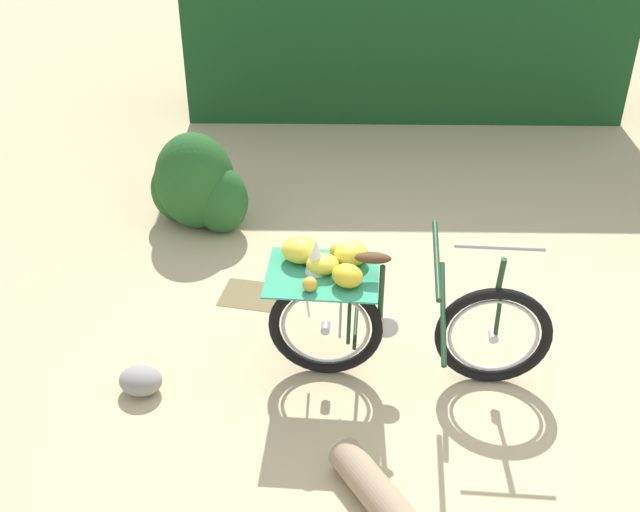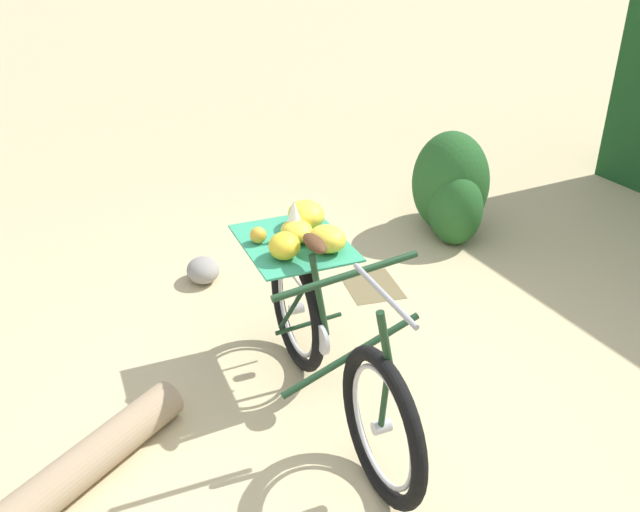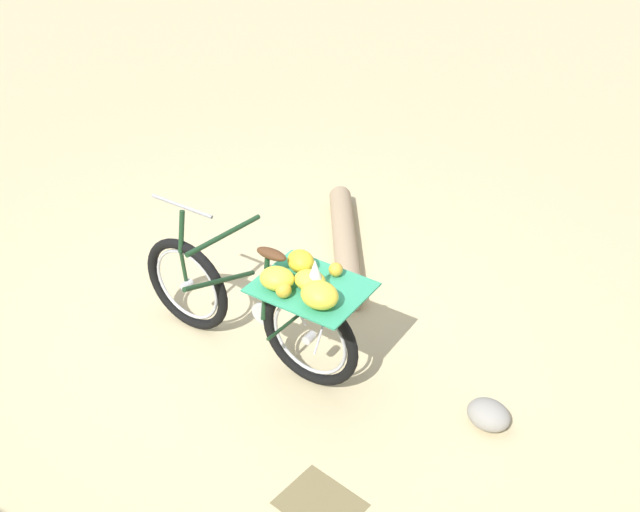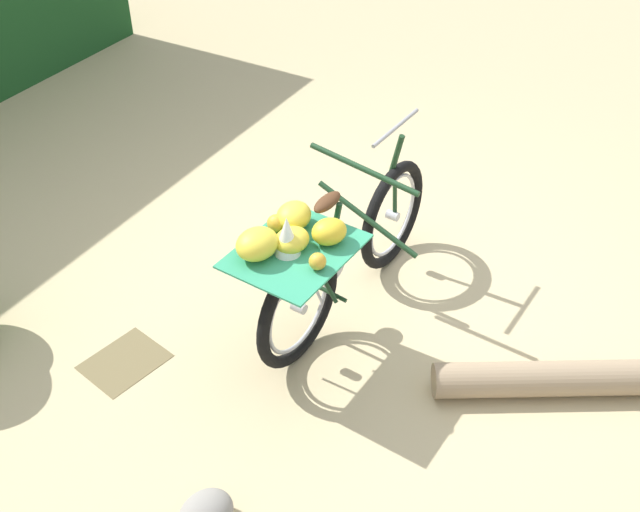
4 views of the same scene
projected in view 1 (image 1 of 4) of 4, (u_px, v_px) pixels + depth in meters
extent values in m
plane|color=#C6B284|center=(411.00, 375.00, 5.18)|extent=(60.00, 60.00, 0.00)
cube|color=#19471E|center=(408.00, 0.00, 8.22)|extent=(4.71, 1.75, 2.40)
torus|color=black|center=(493.00, 336.00, 4.94)|extent=(0.73, 0.16, 0.73)
torus|color=#B7B7BC|center=(493.00, 336.00, 4.94)|extent=(0.56, 0.09, 0.57)
cylinder|color=#B7B7BC|center=(493.00, 336.00, 4.94)|extent=(0.07, 0.09, 0.06)
torus|color=black|center=(326.00, 328.00, 5.01)|extent=(0.73, 0.16, 0.73)
torus|color=#B7B7BC|center=(326.00, 328.00, 5.01)|extent=(0.56, 0.09, 0.57)
cylinder|color=#B7B7BC|center=(326.00, 328.00, 5.01)|extent=(0.07, 0.09, 0.06)
cylinder|color=#19381E|center=(443.00, 313.00, 4.87)|extent=(0.12, 0.70, 0.30)
cylinder|color=#19381E|center=(437.00, 259.00, 4.66)|extent=(0.12, 0.71, 0.11)
cylinder|color=#19381E|center=(381.00, 296.00, 4.83)|extent=(0.05, 0.12, 0.49)
cylinder|color=#19381E|center=(356.00, 327.00, 4.99)|extent=(0.07, 0.38, 0.05)
cylinder|color=#19381E|center=(350.00, 300.00, 4.87)|extent=(0.06, 0.32, 0.47)
cylinder|color=#19381E|center=(498.00, 317.00, 4.85)|extent=(0.03, 0.05, 0.30)
cylinder|color=#19381E|center=(501.00, 277.00, 4.69)|extent=(0.05, 0.10, 0.30)
cylinder|color=gray|center=(500.00, 248.00, 4.58)|extent=(0.52, 0.09, 0.02)
ellipsoid|color=#4C2D19|center=(373.00, 258.00, 4.69)|extent=(0.23, 0.12, 0.06)
cylinder|color=#B7B7BC|center=(386.00, 327.00, 4.96)|extent=(0.16, 0.04, 0.16)
cylinder|color=#B7B7BC|center=(341.00, 304.00, 4.90)|extent=(0.04, 0.20, 0.39)
cylinder|color=#B7B7BC|center=(307.00, 303.00, 4.91)|extent=(0.05, 0.24, 0.39)
cube|color=brown|center=(322.00, 277.00, 4.79)|extent=(0.65, 0.51, 0.02)
cube|color=#33936B|center=(322.00, 274.00, 4.78)|extent=(0.74, 0.62, 0.01)
ellipsoid|color=gold|center=(347.00, 276.00, 4.64)|extent=(0.23, 0.22, 0.14)
ellipsoid|color=yellow|center=(323.00, 264.00, 4.76)|extent=(0.22, 0.20, 0.12)
ellipsoid|color=yellow|center=(300.00, 250.00, 4.86)|extent=(0.24, 0.21, 0.15)
ellipsoid|color=yellow|center=(351.00, 254.00, 4.83)|extent=(0.27, 0.25, 0.14)
sphere|color=#B29333|center=(326.00, 265.00, 4.79)|extent=(0.08, 0.08, 0.08)
sphere|color=gold|center=(338.00, 251.00, 4.90)|extent=(0.10, 0.10, 0.10)
sphere|color=gold|center=(310.00, 284.00, 4.61)|extent=(0.09, 0.09, 0.09)
cone|color=white|center=(316.00, 256.00, 4.74)|extent=(0.16, 0.16, 0.22)
ellipsoid|color=#235623|center=(195.00, 181.00, 6.54)|extent=(0.67, 0.60, 0.83)
ellipsoid|color=#235623|center=(221.00, 200.00, 6.53)|extent=(0.46, 0.41, 0.58)
ellipsoid|color=#235623|center=(176.00, 190.00, 6.71)|extent=(0.42, 0.38, 0.54)
cylinder|color=#4C3823|center=(198.00, 216.00, 6.73)|extent=(0.06, 0.06, 0.17)
ellipsoid|color=gray|center=(141.00, 380.00, 5.01)|extent=(0.28, 0.23, 0.17)
cube|color=olive|center=(251.00, 295.00, 5.91)|extent=(0.44, 0.36, 0.01)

